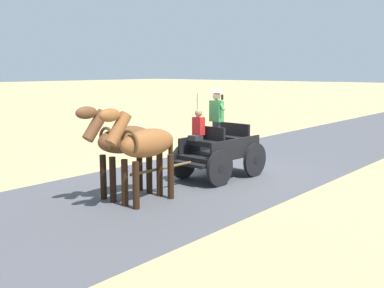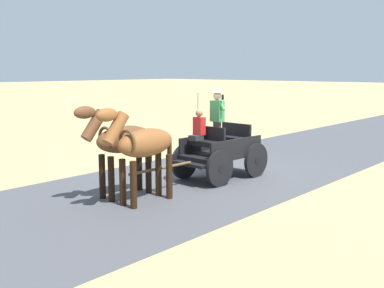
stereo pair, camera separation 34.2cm
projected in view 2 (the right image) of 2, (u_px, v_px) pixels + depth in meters
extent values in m
plane|color=tan|center=(219.00, 174.00, 13.48)|extent=(200.00, 200.00, 0.00)
cube|color=#4C4C51|center=(219.00, 174.00, 13.48)|extent=(5.80, 160.00, 0.01)
cube|color=black|center=(221.00, 155.00, 12.94)|extent=(1.31, 2.26, 0.12)
cube|color=black|center=(237.00, 147.00, 12.51)|extent=(0.17, 2.09, 0.44)
cube|color=black|center=(206.00, 142.00, 13.30)|extent=(0.17, 2.09, 0.44)
cube|color=black|center=(190.00, 164.00, 12.10)|extent=(1.09, 0.29, 0.08)
cube|color=black|center=(247.00, 155.00, 13.82)|extent=(0.73, 0.24, 0.06)
cube|color=black|center=(206.00, 143.00, 12.46)|extent=(1.04, 0.41, 0.14)
cube|color=black|center=(210.00, 135.00, 12.55)|extent=(1.02, 0.13, 0.44)
cube|color=black|center=(232.00, 139.00, 13.23)|extent=(1.04, 0.41, 0.14)
cube|color=black|center=(236.00, 131.00, 13.32)|extent=(1.02, 0.13, 0.44)
cylinder|color=black|center=(220.00, 168.00, 11.98)|extent=(0.15, 0.96, 0.96)
cylinder|color=black|center=(220.00, 168.00, 11.98)|extent=(0.13, 0.22, 0.21)
cylinder|color=black|center=(185.00, 162.00, 12.88)|extent=(0.15, 0.96, 0.96)
cylinder|color=black|center=(185.00, 162.00, 12.88)|extent=(0.13, 0.22, 0.21)
cylinder|color=black|center=(256.00, 160.00, 13.06)|extent=(0.15, 0.96, 0.96)
cylinder|color=black|center=(256.00, 160.00, 13.06)|extent=(0.13, 0.22, 0.21)
cylinder|color=black|center=(221.00, 154.00, 13.97)|extent=(0.15, 0.96, 0.96)
cylinder|color=black|center=(221.00, 154.00, 13.97)|extent=(0.13, 0.22, 0.21)
cylinder|color=brown|center=(162.00, 168.00, 11.40)|extent=(0.17, 2.00, 0.07)
cylinder|color=black|center=(198.00, 117.00, 12.56)|extent=(0.02, 0.02, 1.30)
cylinder|color=#2D2D33|center=(217.00, 138.00, 12.53)|extent=(0.22, 0.22, 0.90)
cube|color=#387F47|center=(217.00, 111.00, 12.41)|extent=(0.35, 0.24, 0.56)
sphere|color=tan|center=(217.00, 96.00, 12.35)|extent=(0.22, 0.22, 0.22)
cylinder|color=beige|center=(217.00, 92.00, 12.33)|extent=(0.36, 0.36, 0.01)
cylinder|color=beige|center=(217.00, 90.00, 12.33)|extent=(0.20, 0.20, 0.10)
cylinder|color=#387F47|center=(221.00, 105.00, 12.23)|extent=(0.26, 0.09, 0.32)
cube|color=black|center=(223.00, 97.00, 12.14)|extent=(0.02, 0.07, 0.14)
cube|color=#2D2D33|center=(196.00, 138.00, 12.53)|extent=(0.30, 0.33, 0.14)
cube|color=red|center=(199.00, 126.00, 12.56)|extent=(0.31, 0.22, 0.48)
sphere|color=#9E7051|center=(199.00, 113.00, 12.51)|extent=(0.20, 0.20, 0.20)
ellipsoid|color=brown|center=(146.00, 143.00, 10.46)|extent=(0.58, 1.57, 0.64)
cylinder|color=black|center=(133.00, 185.00, 10.07)|extent=(0.15, 0.15, 1.05)
cylinder|color=black|center=(123.00, 182.00, 10.31)|extent=(0.15, 0.15, 1.05)
cylinder|color=black|center=(169.00, 177.00, 10.87)|extent=(0.15, 0.15, 1.05)
cylinder|color=black|center=(158.00, 174.00, 11.11)|extent=(0.15, 0.15, 1.05)
cylinder|color=brown|center=(116.00, 129.00, 9.78)|extent=(0.27, 0.65, 0.73)
ellipsoid|color=brown|center=(107.00, 115.00, 9.57)|extent=(0.23, 0.54, 0.28)
cube|color=black|center=(116.00, 127.00, 9.79)|extent=(0.07, 0.50, 0.56)
cylinder|color=black|center=(169.00, 152.00, 11.04)|extent=(0.11, 0.11, 0.70)
torus|color=brown|center=(127.00, 142.00, 10.05)|extent=(0.55, 0.08, 0.55)
ellipsoid|color=brown|center=(125.00, 139.00, 10.99)|extent=(0.66, 1.59, 0.64)
cylinder|color=black|center=(111.00, 179.00, 10.61)|extent=(0.15, 0.15, 1.05)
cylinder|color=black|center=(102.00, 177.00, 10.87)|extent=(0.15, 0.15, 1.05)
cylinder|color=black|center=(148.00, 172.00, 11.37)|extent=(0.15, 0.15, 1.05)
cylinder|color=black|center=(139.00, 170.00, 11.63)|extent=(0.15, 0.15, 1.05)
cylinder|color=brown|center=(94.00, 125.00, 10.34)|extent=(0.30, 0.66, 0.73)
ellipsoid|color=brown|center=(85.00, 112.00, 10.14)|extent=(0.26, 0.55, 0.28)
cube|color=black|center=(95.00, 124.00, 10.35)|extent=(0.09, 0.51, 0.56)
cylinder|color=black|center=(150.00, 148.00, 11.55)|extent=(0.11, 0.11, 0.70)
torus|color=brown|center=(106.00, 138.00, 10.60)|extent=(0.55, 0.11, 0.55)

